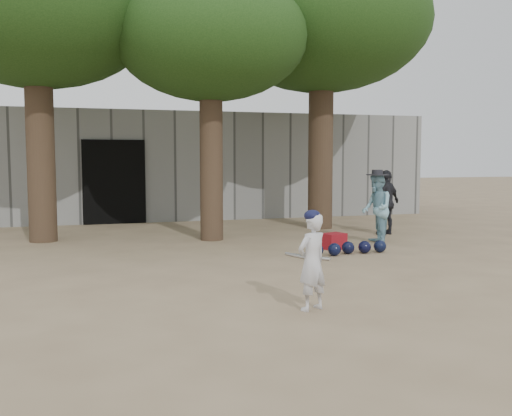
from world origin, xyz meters
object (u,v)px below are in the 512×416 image
object	(u,v)px
boy_player	(312,262)
spectator_blue	(377,209)
spectator_dark	(387,202)
red_bag	(334,241)

from	to	relation	value
boy_player	spectator_blue	size ratio (longest dim) A/B	0.78
boy_player	spectator_blue	distance (m)	5.31
spectator_blue	spectator_dark	bearing A→B (deg)	157.10
boy_player	red_bag	bearing A→B (deg)	-141.54
spectator_blue	spectator_dark	size ratio (longest dim) A/B	0.98
boy_player	spectator_dark	bearing A→B (deg)	-150.41
red_bag	spectator_dark	bearing A→B (deg)	37.34
boy_player	spectator_blue	xyz separation A→B (m)	(3.18, 4.26, 0.15)
boy_player	red_bag	world-z (taller)	boy_player
spectator_blue	red_bag	world-z (taller)	spectator_blue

